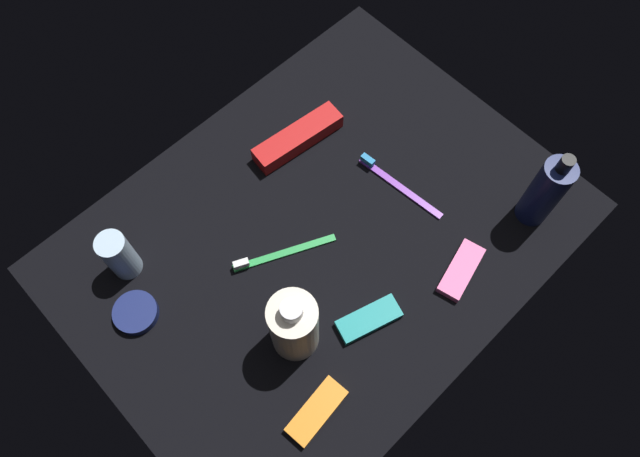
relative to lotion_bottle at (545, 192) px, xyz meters
The scene contains 11 objects.
ground_plane 37.93cm from the lotion_bottle, 143.04° to the left, with size 84.00×64.00×1.20cm, color black.
lotion_bottle is the anchor object (origin of this frame).
bodywash_bottle 46.28cm from the lotion_bottle, 164.88° to the left, with size 7.41×7.41×16.53cm.
deodorant_stick 69.64cm from the lotion_bottle, 144.51° to the left, with size 4.79×4.79×10.21cm, color silver.
toothbrush_green 45.06cm from the lotion_bottle, 146.64° to the left, with size 16.82×8.70×2.10cm.
toothbrush_purple 25.03cm from the lotion_bottle, 122.69° to the left, with size 2.93×18.03×2.10cm.
toothpaste_box_red 43.66cm from the lotion_bottle, 116.74° to the left, with size 17.60×4.40×3.20cm, color red.
snack_bar_teal 35.49cm from the lotion_bottle, behind, with size 10.40×4.00×1.50cm, color teal.
snack_bar_pink 18.66cm from the lotion_bottle, behind, with size 10.40×4.00×1.50cm, color #E55999.
snack_bar_orange 50.62cm from the lotion_bottle, behind, with size 10.40×4.00×1.50cm, color orange.
cream_tin_left 69.19cm from the lotion_bottle, 151.60° to the left, with size 7.17×7.17×1.66cm, color navy.
Camera 1 is at (-28.23, -29.41, 93.09)cm, focal length 33.26 mm.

